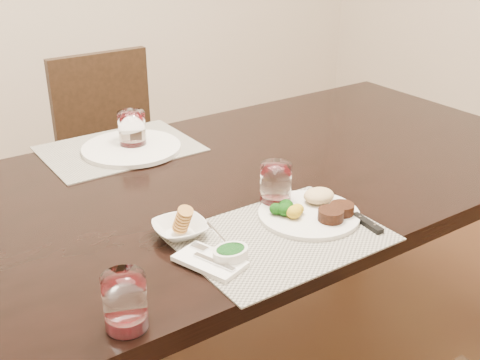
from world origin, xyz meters
TOP-DOWN VIEW (x-y plane):
  - dining_table at (0.00, 0.00)m, footprint 2.00×1.00m
  - chair_far at (0.00, 0.93)m, footprint 0.42×0.42m
  - placemat_near at (-0.13, -0.35)m, footprint 0.46×0.34m
  - placemat_far at (-0.21, 0.37)m, footprint 0.46×0.34m
  - dinner_plate at (-0.00, -0.31)m, footprint 0.25×0.25m
  - napkin_fork at (-0.33, -0.35)m, footprint 0.13×0.17m
  - steak_knife at (0.07, -0.39)m, footprint 0.03×0.23m
  - cracker_bowl at (-0.32, -0.21)m, footprint 0.14×0.14m
  - sauce_ramekin at (-0.29, -0.37)m, footprint 0.08×0.12m
  - wine_glass_near at (-0.04, -0.21)m, footprint 0.08×0.08m
  - far_plate at (-0.19, 0.34)m, footprint 0.31×0.31m
  - wine_glass_far at (-0.17, 0.35)m, footprint 0.08×0.08m
  - wine_glass_side at (-0.56, -0.44)m, footprint 0.08×0.08m

SIDE VIEW (x-z plane):
  - chair_far at x=0.00m, z-range 0.05..0.95m
  - dining_table at x=0.00m, z-range 0.29..1.04m
  - placemat_near at x=-0.13m, z-range 0.75..0.75m
  - placemat_far at x=-0.21m, z-range 0.75..0.75m
  - steak_knife at x=0.07m, z-range 0.75..0.76m
  - napkin_fork at x=-0.33m, z-range 0.75..0.77m
  - far_plate at x=-0.19m, z-range 0.75..0.77m
  - dinner_plate at x=0.00m, z-range 0.75..0.79m
  - cracker_bowl at x=-0.32m, z-range 0.74..0.80m
  - sauce_ramekin at x=-0.29m, z-range 0.74..0.80m
  - wine_glass_side at x=-0.56m, z-range 0.74..0.85m
  - wine_glass_near at x=-0.04m, z-range 0.75..0.86m
  - wine_glass_far at x=-0.17m, z-range 0.75..0.86m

